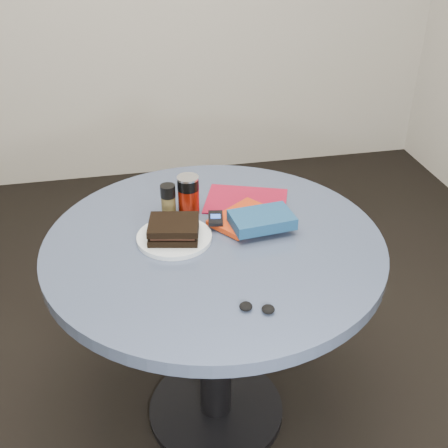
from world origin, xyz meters
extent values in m
plane|color=black|center=(0.00, 0.00, 0.00)|extent=(4.00, 4.00, 0.00)
cylinder|color=black|center=(0.00, 0.00, 0.01)|extent=(0.48, 0.48, 0.03)
cylinder|color=black|center=(0.00, 0.00, 0.37)|extent=(0.11, 0.11, 0.68)
cylinder|color=#38435C|center=(0.00, 0.00, 0.73)|extent=(1.00, 1.00, 0.04)
cylinder|color=white|center=(-0.11, 0.02, 0.76)|extent=(0.29, 0.29, 0.01)
cube|color=black|center=(-0.11, 0.02, 0.77)|extent=(0.16, 0.15, 0.02)
cube|color=black|center=(-0.11, 0.02, 0.79)|extent=(0.14, 0.13, 0.01)
cube|color=black|center=(-0.11, 0.02, 0.80)|extent=(0.16, 0.15, 0.02)
cylinder|color=#6A1005|center=(-0.05, 0.17, 0.79)|extent=(0.07, 0.07, 0.09)
cylinder|color=black|center=(-0.05, 0.17, 0.85)|extent=(0.08, 0.08, 0.04)
cylinder|color=silver|center=(-0.05, 0.17, 0.87)|extent=(0.08, 0.08, 0.01)
cylinder|color=#4B3F20|center=(-0.11, 0.16, 0.78)|extent=(0.05, 0.05, 0.07)
cylinder|color=black|center=(-0.11, 0.16, 0.84)|extent=(0.05, 0.05, 0.04)
cube|color=maroon|center=(0.14, 0.20, 0.75)|extent=(0.31, 0.27, 0.00)
cube|color=#B7300E|center=(0.11, 0.08, 0.76)|extent=(0.24, 0.22, 0.02)
cube|color=navy|center=(0.15, 0.02, 0.79)|extent=(0.19, 0.14, 0.04)
cube|color=black|center=(0.02, 0.07, 0.78)|extent=(0.06, 0.08, 0.01)
cube|color=blue|center=(0.02, 0.07, 0.78)|extent=(0.03, 0.03, 0.00)
ellipsoid|color=black|center=(0.02, -0.32, 0.76)|extent=(0.04, 0.04, 0.02)
ellipsoid|color=black|center=(0.07, -0.34, 0.76)|extent=(0.04, 0.04, 0.02)
camera|label=1|loc=(-0.25, -1.35, 1.66)|focal=45.00mm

